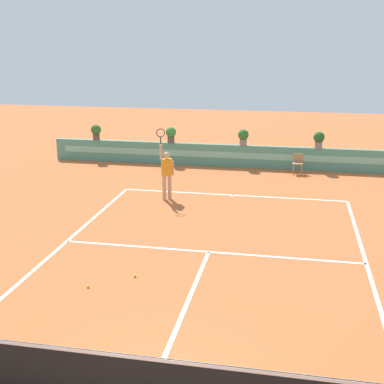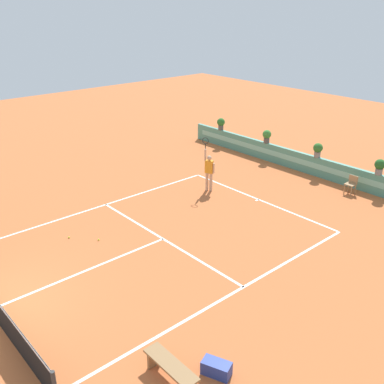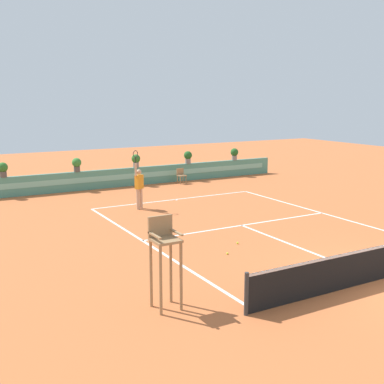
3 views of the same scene
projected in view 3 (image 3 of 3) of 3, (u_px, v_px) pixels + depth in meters
The scene contains 14 objects.
ground_plane at pixel (248, 228), 18.08m from camera, with size 60.00×60.00×0.00m, color #BC6033.
court_lines at pixel (237, 223), 18.69m from camera, with size 8.32×11.94×0.01m.
net at pixel (382, 261), 12.85m from camera, with size 8.92×0.10×1.00m.
back_wall_barrier at pixel (138, 176), 26.86m from camera, with size 18.00×0.21×1.00m.
umpire_chair at pixel (164, 252), 10.98m from camera, with size 0.60×0.60×2.14m.
ball_kid_chair at pixel (181, 175), 27.38m from camera, with size 0.44×0.44×0.85m.
tennis_player at pixel (139, 185), 20.98m from camera, with size 0.57×0.36×2.58m.
tennis_ball_near_baseline at pixel (227, 253), 14.99m from camera, with size 0.07×0.07×0.07m, color #CCE033.
tennis_ball_mid_court at pixel (238, 243), 16.07m from camera, with size 0.07×0.07×0.07m, color #CCE033.
potted_plant_left at pixel (77, 164), 25.05m from camera, with size 0.48×0.48×0.72m.
potted_plant_far_right at pixel (234, 153), 29.81m from camera, with size 0.48×0.48×0.72m.
potted_plant_centre at pixel (136, 160), 26.65m from camera, with size 0.48×0.48×0.72m.
potted_plant_right at pixel (188, 156), 28.23m from camera, with size 0.48×0.48×0.72m.
potted_plant_far_left at pixel (3, 169), 23.31m from camera, with size 0.48×0.48×0.72m.
Camera 3 is at (-10.43, -8.20, 4.77)m, focal length 45.35 mm.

